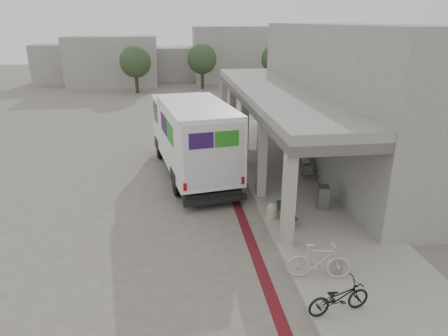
{
  "coord_description": "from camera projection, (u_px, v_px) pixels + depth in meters",
  "views": [
    {
      "loc": [
        -1.48,
        -14.78,
        7.16
      ],
      "look_at": [
        0.48,
        0.1,
        1.6
      ],
      "focal_mm": 32.0,
      "sensor_mm": 36.0,
      "label": 1
    }
  ],
  "objects": [
    {
      "name": "bollard_far",
      "position": [
        272.0,
        210.0,
        15.1
      ],
      "size": [
        0.39,
        0.39,
        0.59
      ],
      "color": "tan",
      "rests_on": "sidewalk"
    },
    {
      "name": "utility_cabinet",
      "position": [
        323.0,
        197.0,
        15.84
      ],
      "size": [
        0.51,
        0.61,
        0.91
      ],
      "primitive_type": "cube",
      "rotation": [
        0.0,
        0.0,
        -0.2
      ],
      "color": "slate",
      "rests_on": "sidewalk"
    },
    {
      "name": "bicycle_black",
      "position": [
        339.0,
        297.0,
        10.11
      ],
      "size": [
        1.79,
        0.87,
        0.9
      ],
      "primitive_type": "imported",
      "rotation": [
        0.0,
        0.0,
        1.74
      ],
      "color": "black",
      "rests_on": "sidewalk"
    },
    {
      "name": "bike_lane_stripe",
      "position": [
        230.0,
        186.0,
        18.39
      ],
      "size": [
        0.35,
        40.0,
        0.01
      ],
      "primitive_type": "cube",
      "color": "#5D121A",
      "rests_on": "ground"
    },
    {
      "name": "bench",
      "position": [
        286.0,
        212.0,
        14.97
      ],
      "size": [
        0.38,
        1.67,
        0.39
      ],
      "rotation": [
        0.0,
        0.0,
        -0.01
      ],
      "color": "slate",
      "rests_on": "sidewalk"
    },
    {
      "name": "sidewalk",
      "position": [
        307.0,
        199.0,
        16.88
      ],
      "size": [
        4.4,
        28.0,
        0.12
      ],
      "primitive_type": "cube",
      "color": "gray",
      "rests_on": "ground"
    },
    {
      "name": "tree_mid",
      "position": [
        202.0,
        59.0,
        43.44
      ],
      "size": [
        3.2,
        3.2,
        4.8
      ],
      "color": "#38281C",
      "rests_on": "ground"
    },
    {
      "name": "bicycle_cream",
      "position": [
        319.0,
        261.0,
        11.43
      ],
      "size": [
        1.92,
        0.86,
        1.12
      ],
      "primitive_type": "imported",
      "rotation": [
        0.0,
        0.0,
        1.39
      ],
      "color": "beige",
      "rests_on": "sidewalk"
    },
    {
      "name": "fedex_truck",
      "position": [
        192.0,
        136.0,
        19.14
      ],
      "size": [
        3.96,
        8.95,
        3.69
      ],
      "rotation": [
        0.0,
        0.0,
        0.16
      ],
      "color": "black",
      "rests_on": "ground"
    },
    {
      "name": "tree_left",
      "position": [
        135.0,
        62.0,
        40.72
      ],
      "size": [
        3.2,
        3.2,
        4.8
      ],
      "color": "#38281C",
      "rests_on": "ground"
    },
    {
      "name": "transit_building",
      "position": [
        337.0,
        99.0,
        20.25
      ],
      "size": [
        7.6,
        17.0,
        7.0
      ],
      "color": "gray",
      "rests_on": "ground"
    },
    {
      "name": "tree_right",
      "position": [
        276.0,
        59.0,
        43.49
      ],
      "size": [
        3.2,
        3.2,
        4.8
      ],
      "color": "#38281C",
      "rests_on": "ground"
    },
    {
      "name": "bollard_near",
      "position": [
        338.0,
        264.0,
        11.78
      ],
      "size": [
        0.39,
        0.39,
        0.58
      ],
      "color": "gray",
      "rests_on": "sidewalk"
    },
    {
      "name": "distant_backdrop",
      "position": [
        159.0,
        59.0,
        48.48
      ],
      "size": [
        28.0,
        10.0,
        6.5
      ],
      "color": "gray",
      "rests_on": "ground"
    },
    {
      "name": "ground",
      "position": [
        213.0,
        206.0,
        16.41
      ],
      "size": [
        120.0,
        120.0,
        0.0
      ],
      "primitive_type": "plane",
      "color": "#656057",
      "rests_on": "ground"
    }
  ]
}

